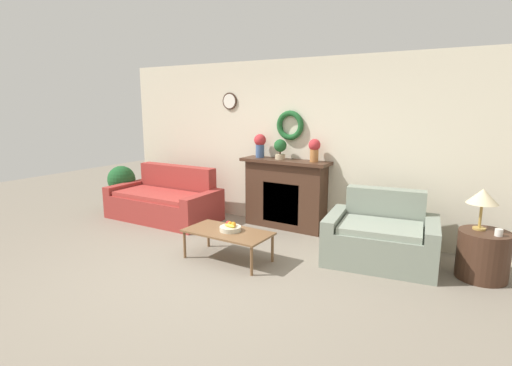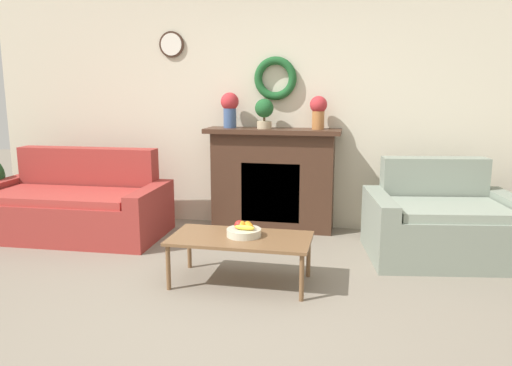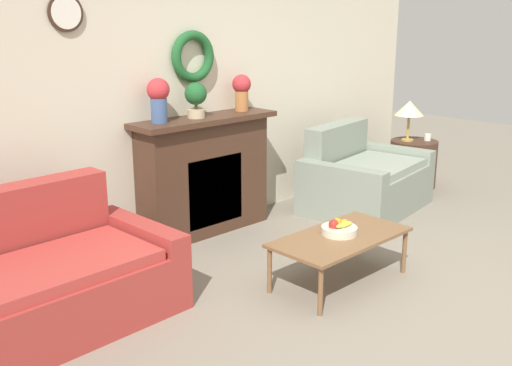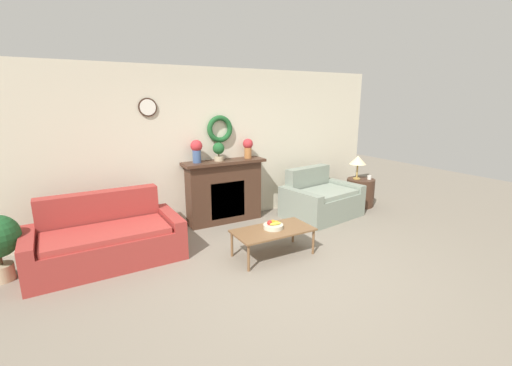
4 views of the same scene
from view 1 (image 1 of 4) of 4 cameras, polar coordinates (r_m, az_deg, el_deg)
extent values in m
plane|color=gray|center=(4.92, -8.66, -12.95)|extent=(16.00, 16.00, 0.00)
cube|color=beige|center=(6.55, 4.99, 5.51)|extent=(6.80, 0.06, 2.70)
cylinder|color=#382319|center=(7.09, -3.78, 11.59)|extent=(0.29, 0.02, 0.29)
cylinder|color=white|center=(7.08, -3.84, 11.59)|extent=(0.25, 0.01, 0.25)
torus|color=#1E5628|center=(6.45, 4.87, 8.21)|extent=(0.47, 0.09, 0.47)
cube|color=#42281C|center=(6.50, 4.21, -1.78)|extent=(1.33, 0.34, 1.08)
cube|color=black|center=(6.39, 3.53, -2.89)|extent=(0.64, 0.02, 0.65)
cube|color=orange|center=(6.40, 3.49, -3.61)|extent=(0.51, 0.01, 0.36)
cube|color=#42281C|center=(6.37, 4.14, 3.10)|extent=(1.47, 0.41, 0.05)
cube|color=#9E332D|center=(7.15, -13.66, -3.59)|extent=(1.62, 0.82, 0.41)
cube|color=#9E332D|center=(7.45, -11.12, -0.96)|extent=(1.60, 0.27, 0.90)
cube|color=#9E332D|center=(7.83, -17.81, -2.00)|extent=(0.20, 0.99, 0.55)
cube|color=#9E332D|center=(6.65, -7.52, -3.87)|extent=(0.20, 0.99, 0.55)
cube|color=#AD3832|center=(7.10, -13.75, -1.66)|extent=(1.55, 0.76, 0.08)
cube|color=gray|center=(5.31, 17.20, -8.85)|extent=(1.12, 0.91, 0.45)
cube|color=gray|center=(5.71, 17.86, -5.14)|extent=(1.04, 0.37, 0.89)
cube|color=gray|center=(5.47, 11.15, -7.18)|extent=(0.32, 1.00, 0.59)
cube|color=gray|center=(5.38, 23.72, -8.29)|extent=(0.32, 1.00, 0.59)
cube|color=gray|center=(5.23, 17.37, -6.13)|extent=(1.07, 0.85, 0.08)
cube|color=brown|center=(5.20, -4.06, -7.01)|extent=(1.13, 0.58, 0.03)
cylinder|color=brown|center=(5.40, -10.16, -8.65)|extent=(0.04, 0.04, 0.36)
cylinder|color=brown|center=(4.80, -0.64, -11.08)|extent=(0.04, 0.04, 0.36)
cylinder|color=brown|center=(5.76, -6.82, -7.28)|extent=(0.04, 0.04, 0.36)
cylinder|color=brown|center=(5.20, 2.36, -9.29)|extent=(0.04, 0.04, 0.36)
cylinder|color=beige|center=(5.20, -3.68, -6.52)|extent=(0.28, 0.28, 0.06)
sphere|color=#B2231E|center=(5.23, -3.93, -5.83)|extent=(0.08, 0.08, 0.08)
sphere|color=orange|center=(5.21, -3.79, -5.88)|extent=(0.08, 0.08, 0.08)
sphere|color=orange|center=(5.15, -3.32, -6.12)|extent=(0.07, 0.07, 0.07)
sphere|color=orange|center=(5.21, -3.24, -5.93)|extent=(0.07, 0.07, 0.07)
ellipsoid|color=yellow|center=(5.15, -3.79, -6.09)|extent=(0.17, 0.06, 0.04)
cylinder|color=#42281C|center=(5.39, 29.67, -8.93)|extent=(0.56, 0.56, 0.57)
cylinder|color=#B28E42|center=(5.36, 29.26, -5.69)|extent=(0.14, 0.14, 0.02)
cylinder|color=#B28E42|center=(5.32, 29.42, -4.08)|extent=(0.03, 0.03, 0.29)
cone|color=beige|center=(5.26, 29.66, -1.64)|extent=(0.34, 0.34, 0.17)
cylinder|color=silver|center=(5.20, 31.37, -6.06)|extent=(0.08, 0.08, 0.08)
cylinder|color=#3D5684|center=(6.62, 0.57, 4.59)|extent=(0.14, 0.14, 0.21)
sphere|color=#B72D33|center=(6.60, 0.58, 6.15)|extent=(0.20, 0.20, 0.20)
cylinder|color=#AD6B38|center=(6.17, 8.31, 3.89)|extent=(0.13, 0.13, 0.19)
sphere|color=#B72D33|center=(6.15, 8.35, 5.41)|extent=(0.18, 0.18, 0.18)
cylinder|color=tan|center=(6.41, 3.46, 3.75)|extent=(0.16, 0.16, 0.08)
cylinder|color=#4C3823|center=(6.40, 3.47, 4.34)|extent=(0.03, 0.03, 0.06)
sphere|color=#1E5628|center=(6.39, 3.48, 5.36)|extent=(0.20, 0.20, 0.20)
cylinder|color=tan|center=(8.18, -18.46, -2.73)|extent=(0.26, 0.26, 0.21)
cylinder|color=#4C3823|center=(8.14, -18.53, -1.54)|extent=(0.04, 0.04, 0.14)
sphere|color=#1E5628|center=(8.08, -18.66, 0.49)|extent=(0.52, 0.52, 0.52)
camera|label=2|loc=(2.08, -49.76, -5.02)|focal=35.00mm
camera|label=3|loc=(6.53, -46.90, 7.86)|focal=42.00mm
camera|label=4|loc=(5.34, -56.96, 7.83)|focal=24.00mm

